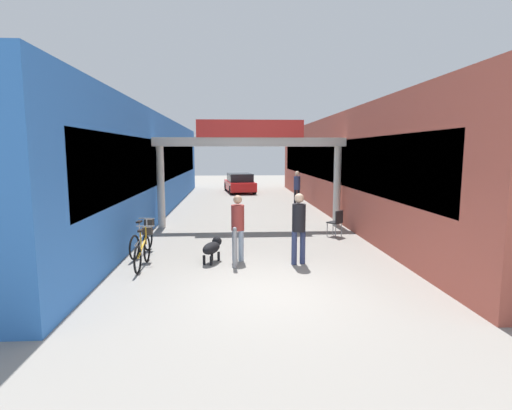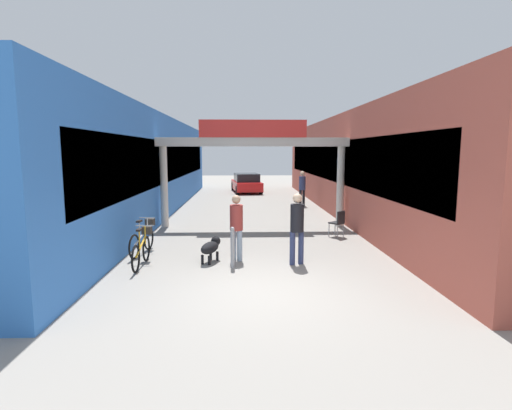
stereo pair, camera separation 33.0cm
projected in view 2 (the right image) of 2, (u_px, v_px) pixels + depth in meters
name	position (u px, v px, depth m)	size (l,w,h in m)	color
ground_plane	(262.00, 290.00, 8.24)	(80.00, 80.00, 0.00)	gray
storefront_left	(142.00, 166.00, 18.68)	(3.00, 26.00, 4.39)	blue
storefront_right	(357.00, 165.00, 19.02)	(3.00, 26.00, 4.39)	#B25142
arcade_sign_gateway	(253.00, 152.00, 14.92)	(7.40, 0.47, 4.00)	beige
pedestrian_with_dog	(236.00, 223.00, 10.43)	(0.48, 0.48, 1.73)	#8C9EB2
pedestrian_companion	(297.00, 224.00, 10.02)	(0.43, 0.43, 1.81)	navy
pedestrian_carrying_crate	(302.00, 186.00, 20.84)	(0.48, 0.48, 1.83)	black
dog_on_leash	(211.00, 247.00, 10.34)	(0.60, 0.88, 0.62)	black
bicycle_orange_nearest	(142.00, 248.00, 10.00)	(0.46, 1.69, 0.98)	black
bicycle_silver_second	(143.00, 238.00, 11.21)	(0.46, 1.68, 0.98)	black
bollard_post_metal	(233.00, 247.00, 9.80)	(0.10, 0.10, 1.02)	gray
cafe_chair_black_nearer	(338.00, 221.00, 13.31)	(0.56, 0.56, 0.89)	gray
parked_car_red	(246.00, 183.00, 28.00)	(2.23, 4.18, 1.33)	red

